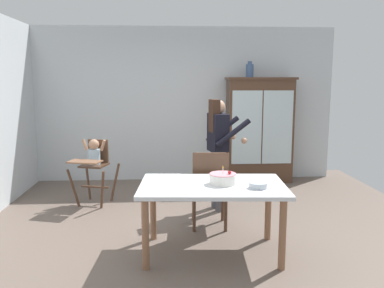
# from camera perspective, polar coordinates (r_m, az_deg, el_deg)

# --- Properties ---
(ground_plane) EXTENTS (6.24, 6.24, 0.00)m
(ground_plane) POSITION_cam_1_polar(r_m,az_deg,el_deg) (4.87, 0.33, -12.45)
(ground_plane) COLOR #66564C
(wall_back) EXTENTS (5.32, 0.06, 2.70)m
(wall_back) POSITION_cam_1_polar(r_m,az_deg,el_deg) (7.17, -1.15, 5.63)
(wall_back) COLOR silver
(wall_back) RESTS_ON ground_plane
(china_cabinet) EXTENTS (1.18, 0.48, 1.83)m
(china_cabinet) POSITION_cam_1_polar(r_m,az_deg,el_deg) (7.13, 9.55, 2.01)
(china_cabinet) COLOR #4C3323
(china_cabinet) RESTS_ON ground_plane
(ceramic_vase) EXTENTS (0.13, 0.13, 0.27)m
(ceramic_vase) POSITION_cam_1_polar(r_m,az_deg,el_deg) (7.03, 8.21, 10.35)
(ceramic_vase) COLOR #3D567F
(ceramic_vase) RESTS_ON china_cabinet
(high_chair_with_toddler) EXTENTS (0.71, 0.79, 0.95)m
(high_chair_with_toddler) POSITION_cam_1_polar(r_m,az_deg,el_deg) (5.93, -13.77, -2.17)
(high_chair_with_toddler) COLOR #4C3323
(high_chair_with_toddler) RESTS_ON ground_plane
(adult_person) EXTENTS (0.58, 0.56, 1.53)m
(adult_person) POSITION_cam_1_polar(r_m,az_deg,el_deg) (5.46, 3.78, 0.46)
(adult_person) COLOR #47474C
(adult_person) RESTS_ON ground_plane
(dining_table) EXTENTS (1.53, 1.01, 0.74)m
(dining_table) POSITION_cam_1_polar(r_m,az_deg,el_deg) (4.13, 2.92, -7.01)
(dining_table) COLOR silver
(dining_table) RESTS_ON ground_plane
(birthday_cake) EXTENTS (0.28, 0.28, 0.19)m
(birthday_cake) POSITION_cam_1_polar(r_m,az_deg,el_deg) (4.11, 4.41, -4.93)
(birthday_cake) COLOR white
(birthday_cake) RESTS_ON dining_table
(serving_bowl) EXTENTS (0.18, 0.18, 0.05)m
(serving_bowl) POSITION_cam_1_polar(r_m,az_deg,el_deg) (4.00, 9.39, -5.82)
(serving_bowl) COLOR #B2BCC6
(serving_bowl) RESTS_ON dining_table
(dining_chair_far_side) EXTENTS (0.46, 0.46, 0.96)m
(dining_chair_far_side) POSITION_cam_1_polar(r_m,az_deg,el_deg) (4.80, 2.56, -5.78)
(dining_chair_far_side) COLOR #4C3323
(dining_chair_far_side) RESTS_ON ground_plane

